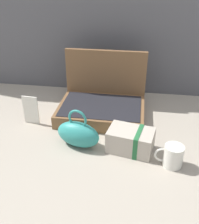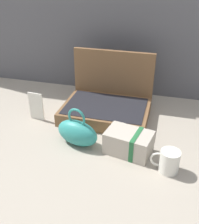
{
  "view_description": "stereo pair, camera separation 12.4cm",
  "coord_description": "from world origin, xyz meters",
  "px_view_note": "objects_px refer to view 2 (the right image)",
  "views": [
    {
      "loc": [
        0.14,
        -1.09,
        0.77
      ],
      "look_at": [
        -0.02,
        -0.02,
        0.15
      ],
      "focal_mm": 43.04,
      "sensor_mm": 36.0,
      "label": 1
    },
    {
      "loc": [
        0.26,
        -1.06,
        0.77
      ],
      "look_at": [
        -0.02,
        -0.02,
        0.15
      ],
      "focal_mm": 43.04,
      "sensor_mm": 36.0,
      "label": 2
    }
  ],
  "objects_px": {
    "open_suitcase": "(108,103)",
    "coffee_mug": "(169,161)",
    "cream_toiletry_bag": "(129,143)",
    "teal_pouch_handbag": "(77,132)",
    "info_card_left": "(36,106)"
  },
  "relations": [
    {
      "from": "info_card_left",
      "to": "open_suitcase",
      "type": "bearing_deg",
      "value": 27.66
    },
    {
      "from": "open_suitcase",
      "to": "cream_toiletry_bag",
      "type": "distance_m",
      "value": 0.36
    },
    {
      "from": "open_suitcase",
      "to": "teal_pouch_handbag",
      "type": "bearing_deg",
      "value": -102.05
    },
    {
      "from": "teal_pouch_handbag",
      "to": "cream_toiletry_bag",
      "type": "distance_m",
      "value": 0.25
    },
    {
      "from": "teal_pouch_handbag",
      "to": "coffee_mug",
      "type": "height_order",
      "value": "teal_pouch_handbag"
    },
    {
      "from": "open_suitcase",
      "to": "cream_toiletry_bag",
      "type": "bearing_deg",
      "value": -60.44
    },
    {
      "from": "open_suitcase",
      "to": "coffee_mug",
      "type": "xyz_separation_m",
      "value": [
        0.36,
        -0.4,
        -0.02
      ]
    },
    {
      "from": "coffee_mug",
      "to": "info_card_left",
      "type": "xyz_separation_m",
      "value": [
        -0.71,
        0.24,
        0.03
      ]
    },
    {
      "from": "cream_toiletry_bag",
      "to": "coffee_mug",
      "type": "xyz_separation_m",
      "value": [
        0.18,
        -0.08,
        -0.0
      ]
    },
    {
      "from": "open_suitcase",
      "to": "coffee_mug",
      "type": "bearing_deg",
      "value": -48.05
    },
    {
      "from": "open_suitcase",
      "to": "teal_pouch_handbag",
      "type": "height_order",
      "value": "open_suitcase"
    },
    {
      "from": "open_suitcase",
      "to": "teal_pouch_handbag",
      "type": "distance_m",
      "value": 0.32
    },
    {
      "from": "open_suitcase",
      "to": "cream_toiletry_bag",
      "type": "height_order",
      "value": "open_suitcase"
    },
    {
      "from": "coffee_mug",
      "to": "info_card_left",
      "type": "relative_size",
      "value": 0.76
    },
    {
      "from": "open_suitcase",
      "to": "coffee_mug",
      "type": "relative_size",
      "value": 3.88
    }
  ]
}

